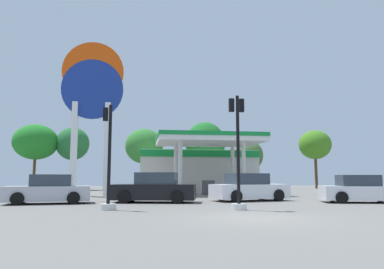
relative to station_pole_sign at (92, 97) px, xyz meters
The scene contains 15 objects.
ground_plane 18.74m from the station_pole_sign, 64.24° to the right, with size 90.00×90.00×0.00m, color slate.
gas_station 12.01m from the station_pole_sign, 34.07° to the left, with size 10.56×12.66×4.62m.
station_pole_sign is the anchor object (origin of this frame).
car_0 19.23m from the station_pole_sign, 31.37° to the right, with size 4.40×2.66×1.47m.
car_1 13.90m from the station_pole_sign, 35.70° to the right, with size 4.68×2.79×1.57m.
car_2 10.29m from the station_pole_sign, 97.15° to the right, with size 4.35×2.31×1.49m.
car_3 11.06m from the station_pole_sign, 59.80° to the right, with size 4.77×2.79×1.60m.
traffic_signal_0 13.37m from the station_pole_sign, 78.79° to the right, with size 0.65×0.68×4.43m.
traffic_signal_1 15.64m from the station_pole_sign, 58.19° to the right, with size 0.65×0.67×4.84m.
tree_0 13.86m from the station_pole_sign, 121.49° to the left, with size 4.53×4.53×6.82m.
tree_1 12.93m from the station_pole_sign, 106.06° to the left, with size 3.46×3.46×6.66m.
tree_2 13.53m from the station_pole_sign, 72.08° to the left, with size 4.17×4.17×6.70m.
tree_3 17.33m from the station_pole_sign, 49.94° to the left, with size 4.62×4.62×7.68m.
tree_4 20.67m from the station_pole_sign, 37.67° to the left, with size 3.13×3.13×5.55m.
tree_5 27.82m from the station_pole_sign, 27.97° to the left, with size 3.80×3.80×6.98m.
Camera 1 is at (-3.82, -11.68, 1.36)m, focal length 33.37 mm.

